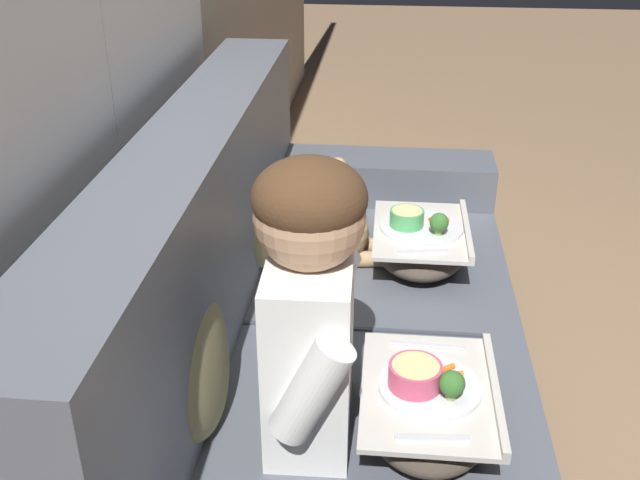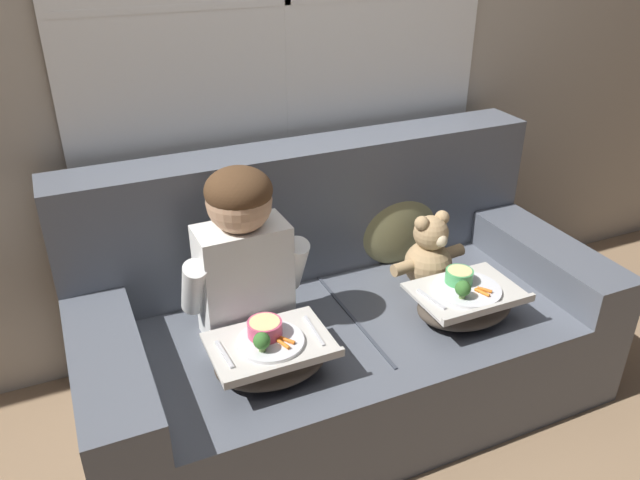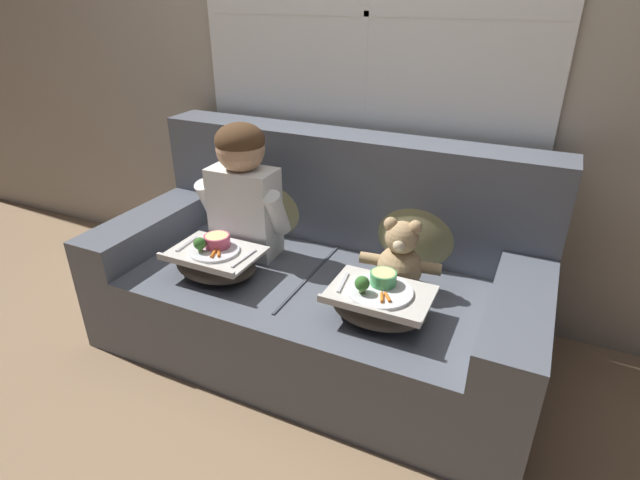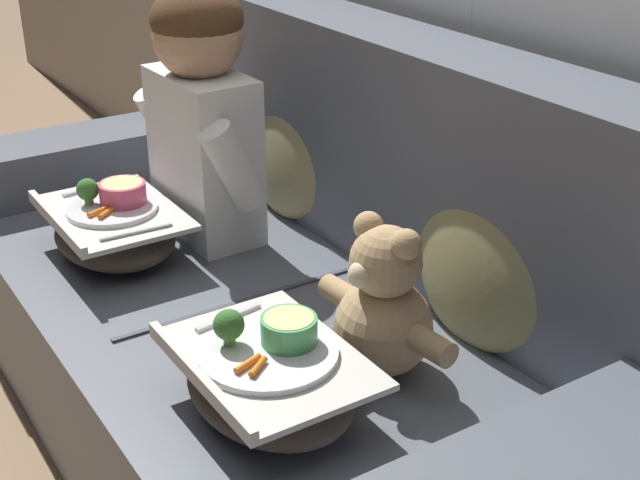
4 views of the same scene
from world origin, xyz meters
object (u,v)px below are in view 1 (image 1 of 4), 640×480
object	(u,v)px
couch	(310,352)
child_figure	(311,292)
throw_pillow_behind_teddy	(254,202)
lap_tray_teddy	(420,243)
teddy_bear	(339,220)
lap_tray_child	(428,407)
throw_pillow_behind_child	(191,350)

from	to	relation	value
couch	child_figure	world-z (taller)	child_figure
couch	throw_pillow_behind_teddy	distance (m)	0.50
couch	throw_pillow_behind_teddy	xyz separation A→B (m)	(0.38, 0.21, 0.26)
lap_tray_teddy	teddy_bear	bearing A→B (deg)	89.64
throw_pillow_behind_teddy	teddy_bear	xyz separation A→B (m)	(0.00, -0.26, -0.05)
teddy_bear	lap_tray_child	size ratio (longest dim) A/B	0.88
child_figure	teddy_bear	xyz separation A→B (m)	(0.75, -0.00, -0.21)
child_figure	teddy_bear	world-z (taller)	child_figure
child_figure	lap_tray_teddy	bearing A→B (deg)	-18.36
child_figure	teddy_bear	bearing A→B (deg)	-0.25
throw_pillow_behind_child	couch	bearing A→B (deg)	-29.24
throw_pillow_behind_teddy	lap_tray_teddy	size ratio (longest dim) A/B	1.07
throw_pillow_behind_teddy	child_figure	xyz separation A→B (m)	(-0.75, -0.26, 0.16)
throw_pillow_behind_child	throw_pillow_behind_teddy	distance (m)	0.75
couch	lap_tray_teddy	world-z (taller)	couch
throw_pillow_behind_child	throw_pillow_behind_teddy	bearing A→B (deg)	0.00
couch	child_figure	distance (m)	0.57
teddy_bear	lap_tray_child	distance (m)	0.80
throw_pillow_behind_teddy	child_figure	world-z (taller)	child_figure
throw_pillow_behind_child	lap_tray_teddy	xyz separation A→B (m)	(0.75, -0.50, -0.11)
couch	throw_pillow_behind_teddy	size ratio (longest dim) A/B	4.72
throw_pillow_behind_teddy	teddy_bear	distance (m)	0.26
throw_pillow_behind_child	lap_tray_child	world-z (taller)	throw_pillow_behind_child
teddy_bear	couch	bearing A→B (deg)	172.77
couch	child_figure	bearing A→B (deg)	-173.25
lap_tray_child	lap_tray_teddy	bearing A→B (deg)	0.00
throw_pillow_behind_teddy	lap_tray_teddy	bearing A→B (deg)	-90.12
throw_pillow_behind_child	lap_tray_teddy	distance (m)	0.91
throw_pillow_behind_child	lap_tray_child	size ratio (longest dim) A/B	1.02
lap_tray_child	lap_tray_teddy	world-z (taller)	lap_tray_teddy
lap_tray_teddy	lap_tray_child	bearing A→B (deg)	-180.00
teddy_bear	lap_tray_teddy	size ratio (longest dim) A/B	0.89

